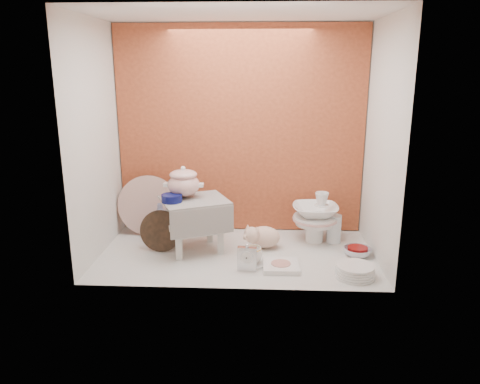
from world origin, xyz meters
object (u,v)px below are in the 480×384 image
(blue_white_vase, at_px, (161,220))
(floral_platter, at_px, (148,205))
(soup_tureen, at_px, (184,182))
(mantel_clock, at_px, (247,257))
(dinner_plate_stack, at_px, (355,271))
(porcelain_tower, at_px, (315,217))
(crystal_bowl, at_px, (357,252))
(plush_pig, at_px, (264,237))
(step_stool, at_px, (195,225))
(gold_rim_teacup, at_px, (252,255))

(blue_white_vase, bearing_deg, floral_platter, 149.59)
(soup_tureen, bearing_deg, mantel_clock, -39.07)
(dinner_plate_stack, bearing_deg, porcelain_tower, 107.47)
(soup_tureen, xyz_separation_m, crystal_bowl, (1.15, -0.10, -0.44))
(plush_pig, height_order, dinner_plate_stack, plush_pig)
(blue_white_vase, height_order, porcelain_tower, porcelain_tower)
(soup_tureen, bearing_deg, floral_platter, 141.07)
(step_stool, distance_m, porcelain_tower, 0.85)
(step_stool, relative_size, soup_tureen, 1.64)
(crystal_bowl, bearing_deg, soup_tureen, 175.24)
(gold_rim_teacup, relative_size, dinner_plate_stack, 0.55)
(plush_pig, xyz_separation_m, porcelain_tower, (0.36, 0.15, 0.10))
(mantel_clock, relative_size, plush_pig, 0.62)
(mantel_clock, distance_m, gold_rim_teacup, 0.09)
(mantel_clock, height_order, dinner_plate_stack, mantel_clock)
(plush_pig, distance_m, porcelain_tower, 0.40)
(plush_pig, height_order, crystal_bowl, plush_pig)
(soup_tureen, xyz_separation_m, porcelain_tower, (0.90, 0.16, -0.28))
(blue_white_vase, relative_size, crystal_bowl, 1.40)
(blue_white_vase, distance_m, dinner_plate_stack, 1.42)
(mantel_clock, height_order, crystal_bowl, mantel_clock)
(gold_rim_teacup, distance_m, porcelain_tower, 0.62)
(floral_platter, bearing_deg, mantel_clock, -39.01)
(blue_white_vase, bearing_deg, porcelain_tower, -1.76)
(gold_rim_teacup, height_order, porcelain_tower, porcelain_tower)
(blue_white_vase, relative_size, mantel_clock, 1.47)
(gold_rim_teacup, bearing_deg, step_stool, 150.28)
(blue_white_vase, relative_size, gold_rim_teacup, 1.93)
(blue_white_vase, bearing_deg, crystal_bowl, -11.94)
(crystal_bowl, bearing_deg, plush_pig, 170.07)
(plush_pig, bearing_deg, floral_platter, 150.05)
(step_stool, bearing_deg, mantel_clock, -64.71)
(blue_white_vase, xyz_separation_m, dinner_plate_stack, (1.29, -0.60, -0.09))
(soup_tureen, relative_size, dinner_plate_stack, 1.07)
(gold_rim_teacup, distance_m, crystal_bowl, 0.71)
(blue_white_vase, xyz_separation_m, gold_rim_teacup, (0.67, -0.46, -0.06))
(blue_white_vase, distance_m, gold_rim_teacup, 0.82)
(mantel_clock, xyz_separation_m, gold_rim_teacup, (0.03, 0.09, -0.02))
(porcelain_tower, bearing_deg, plush_pig, -157.59)
(plush_pig, xyz_separation_m, gold_rim_teacup, (-0.08, -0.28, -0.02))
(dinner_plate_stack, bearing_deg, floral_platter, 154.43)
(crystal_bowl, bearing_deg, porcelain_tower, 135.16)
(mantel_clock, distance_m, crystal_bowl, 0.76)
(step_stool, height_order, dinner_plate_stack, step_stool)
(floral_platter, bearing_deg, dinner_plate_stack, -25.57)
(gold_rim_teacup, bearing_deg, blue_white_vase, 145.72)
(floral_platter, relative_size, blue_white_vase, 1.77)
(soup_tureen, height_order, crystal_bowl, soup_tureen)
(dinner_plate_stack, xyz_separation_m, crystal_bowl, (0.08, 0.32, -0.01))
(mantel_clock, bearing_deg, plush_pig, 77.89)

